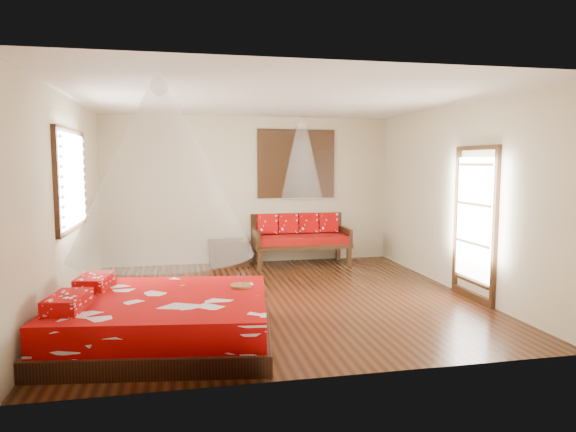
# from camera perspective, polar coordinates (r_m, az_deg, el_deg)

# --- Properties ---
(room) EXTENTS (5.54, 5.54, 2.84)m
(room) POSITION_cam_1_polar(r_m,az_deg,el_deg) (7.17, -1.35, 1.74)
(room) COLOR black
(room) RESTS_ON ground
(bed) EXTENTS (2.51, 2.33, 0.65)m
(bed) POSITION_cam_1_polar(r_m,az_deg,el_deg) (5.77, -13.74, -11.09)
(bed) COLOR black
(bed) RESTS_ON floor
(daybed) EXTENTS (1.81, 0.80, 0.95)m
(daybed) POSITION_cam_1_polar(r_m,az_deg,el_deg) (9.77, 1.34, -2.30)
(daybed) COLOR black
(daybed) RESTS_ON floor
(storage_chest) EXTENTS (0.76, 0.61, 0.48)m
(storage_chest) POSITION_cam_1_polar(r_m,az_deg,el_deg) (9.67, -6.60, -4.09)
(storage_chest) COLOR black
(storage_chest) RESTS_ON floor
(shutter_panel) EXTENTS (1.52, 0.06, 1.32)m
(shutter_panel) POSITION_cam_1_polar(r_m,az_deg,el_deg) (10.00, 0.92, 5.81)
(shutter_panel) COLOR black
(shutter_panel) RESTS_ON wall_back
(window_left) EXTENTS (0.10, 1.74, 1.34)m
(window_left) POSITION_cam_1_polar(r_m,az_deg,el_deg) (7.38, -22.88, 3.72)
(window_left) COLOR black
(window_left) RESTS_ON wall_left
(glazed_door) EXTENTS (0.08, 1.02, 2.16)m
(glazed_door) POSITION_cam_1_polar(r_m,az_deg,el_deg) (7.63, 20.01, -0.86)
(glazed_door) COLOR black
(glazed_door) RESTS_ON floor
(wine_tray) EXTENTS (0.24, 0.24, 0.20)m
(wine_tray) POSITION_cam_1_polar(r_m,az_deg,el_deg) (5.98, -5.28, -7.38)
(wine_tray) COLOR brown
(wine_tray) RESTS_ON bed
(mosquito_net_main) EXTENTS (1.93, 1.93, 1.80)m
(mosquito_net_main) POSITION_cam_1_polar(r_m,az_deg,el_deg) (5.52, -13.92, 4.97)
(mosquito_net_main) COLOR white
(mosquito_net_main) RESTS_ON ceiling
(mosquito_net_daybed) EXTENTS (0.78, 0.78, 1.50)m
(mosquito_net_daybed) POSITION_cam_1_polar(r_m,az_deg,el_deg) (9.54, 1.55, 6.40)
(mosquito_net_daybed) COLOR white
(mosquito_net_daybed) RESTS_ON ceiling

